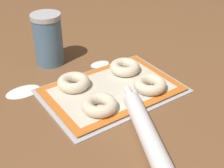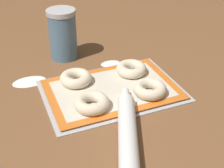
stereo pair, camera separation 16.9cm
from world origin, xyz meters
name	(u,v)px [view 1 (the left image)]	position (x,y,z in m)	size (l,w,h in m)	color
ground_plane	(111,94)	(0.00, 0.00, 0.00)	(2.80, 2.80, 0.00)	brown
baking_tray	(112,90)	(0.01, 0.01, 0.00)	(0.41, 0.29, 0.01)	#B2B5BA
baking_mat	(112,89)	(0.01, 0.01, 0.01)	(0.39, 0.26, 0.00)	orange
bagel_front_left	(99,105)	(-0.08, -0.06, 0.03)	(0.10, 0.10, 0.03)	beige
bagel_front_right	(150,84)	(0.10, -0.06, 0.03)	(0.10, 0.10, 0.03)	beige
bagel_back_left	(73,82)	(-0.08, 0.08, 0.03)	(0.10, 0.10, 0.03)	beige
bagel_back_right	(125,67)	(0.11, 0.07, 0.03)	(0.10, 0.10, 0.03)	beige
flour_canister	(48,39)	(-0.06, 0.29, 0.09)	(0.10, 0.10, 0.18)	slate
rolling_pin	(147,134)	(-0.04, -0.22, 0.02)	(0.18, 0.38, 0.05)	silver
flour_patch_near	(100,64)	(0.07, 0.18, 0.00)	(0.07, 0.05, 0.00)	white
flour_patch_far	(23,91)	(-0.21, 0.16, 0.00)	(0.11, 0.07, 0.00)	white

